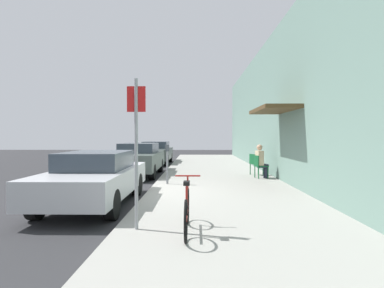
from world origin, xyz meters
The scene contains 12 objects.
ground_plane centered at (0.00, 0.00, 0.00)m, with size 60.00×60.00×0.00m, color #2D2D30.
sidewalk_slab centered at (2.25, 2.00, 0.06)m, with size 4.50×32.00×0.12m, color #9E9B93.
building_facade centered at (4.65, 2.00, 2.95)m, with size 1.40×32.00×5.91m.
parked_car_0 centered at (-1.10, -1.37, 0.70)m, with size 1.80×4.40×1.34m.
parked_car_1 centered at (-1.10, 4.53, 0.75)m, with size 1.80×4.40×1.42m.
parked_car_2 centered at (-1.10, 10.36, 0.73)m, with size 1.80×4.40×1.39m.
parking_meter centered at (0.45, 1.37, 0.89)m, with size 0.12×0.10×1.32m.
street_sign centered at (0.40, -3.79, 1.64)m, with size 0.32×0.06×2.60m.
bicycle_0 centered at (1.28, -3.97, 0.48)m, with size 0.46×1.71×0.90m.
cafe_chair_0 centered at (3.84, 2.88, 0.62)m, with size 0.51×0.51×0.87m.
seated_patron_0 centered at (3.90, 2.89, 0.82)m, with size 0.48×0.42×1.29m.
cafe_chair_1 centered at (3.85, 3.84, 0.62)m, with size 0.56×0.56×0.87m.
Camera 1 is at (1.44, -9.21, 1.73)m, focal length 29.55 mm.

